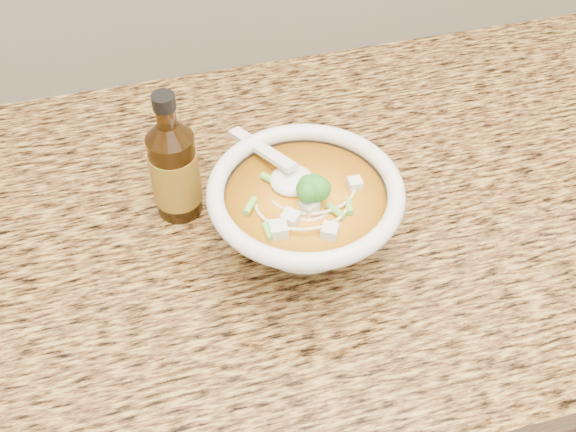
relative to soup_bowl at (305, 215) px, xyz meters
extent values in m
cube|color=black|center=(0.07, 0.06, -0.52)|extent=(4.00, 0.65, 0.86)
cube|color=#A7873D|center=(0.07, 0.06, -0.07)|extent=(4.00, 0.68, 0.04)
cylinder|color=white|center=(0.00, 0.00, -0.05)|extent=(0.09, 0.09, 0.01)
torus|color=white|center=(0.00, 0.00, 0.04)|extent=(0.22, 0.22, 0.02)
torus|color=beige|center=(0.01, -0.02, 0.03)|extent=(0.13, 0.13, 0.00)
torus|color=beige|center=(0.01, -0.02, 0.03)|extent=(0.12, 0.12, 0.00)
torus|color=beige|center=(0.00, 0.01, 0.03)|extent=(0.15, 0.15, 0.00)
torus|color=beige|center=(0.02, -0.01, 0.03)|extent=(0.11, 0.11, 0.00)
torus|color=beige|center=(0.01, 0.01, 0.02)|extent=(0.09, 0.09, 0.00)
torus|color=beige|center=(0.01, 0.01, 0.02)|extent=(0.12, 0.12, 0.00)
torus|color=beige|center=(0.01, -0.01, 0.02)|extent=(0.07, 0.07, 0.00)
torus|color=beige|center=(0.02, 0.02, 0.02)|extent=(0.14, 0.14, 0.00)
cube|color=silver|center=(-0.03, 0.04, 0.04)|extent=(0.02, 0.02, 0.02)
cube|color=silver|center=(-0.01, 0.03, 0.04)|extent=(0.02, 0.02, 0.02)
cube|color=silver|center=(-0.05, 0.03, 0.04)|extent=(0.02, 0.02, 0.02)
cube|color=silver|center=(0.03, -0.01, 0.04)|extent=(0.02, 0.02, 0.02)
cube|color=silver|center=(-0.01, 0.03, 0.04)|extent=(0.03, 0.03, 0.02)
cube|color=silver|center=(0.02, -0.05, 0.04)|extent=(0.02, 0.02, 0.02)
ellipsoid|color=#196014|center=(0.01, -0.01, 0.05)|extent=(0.04, 0.04, 0.04)
cylinder|color=#6EBF49|center=(-0.01, -0.03, 0.04)|extent=(0.02, 0.02, 0.01)
cylinder|color=#6EBF49|center=(-0.04, 0.03, 0.04)|extent=(0.02, 0.01, 0.01)
cylinder|color=#6EBF49|center=(-0.01, -0.03, 0.04)|extent=(0.02, 0.01, 0.01)
cylinder|color=#6EBF49|center=(0.05, -0.03, 0.04)|extent=(0.02, 0.02, 0.01)
cylinder|color=#6EBF49|center=(0.01, 0.04, 0.04)|extent=(0.01, 0.02, 0.01)
ellipsoid|color=white|center=(-0.01, 0.02, 0.04)|extent=(0.05, 0.05, 0.02)
cube|color=white|center=(-0.03, 0.07, 0.04)|extent=(0.06, 0.11, 0.03)
cylinder|color=#3F2208|center=(-0.13, 0.10, 0.01)|extent=(0.06, 0.06, 0.12)
cylinder|color=#3F2208|center=(-0.13, 0.10, 0.09)|extent=(0.02, 0.02, 0.02)
cylinder|color=black|center=(-0.13, 0.10, 0.11)|extent=(0.03, 0.03, 0.02)
cylinder|color=red|center=(-0.13, 0.10, 0.00)|extent=(0.06, 0.06, 0.07)
camera|label=1|loc=(-0.16, -0.53, 0.60)|focal=45.00mm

